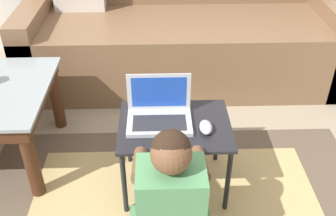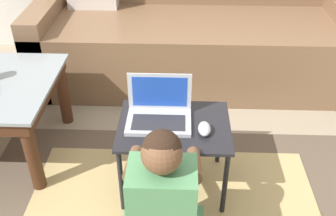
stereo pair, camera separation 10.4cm
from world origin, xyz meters
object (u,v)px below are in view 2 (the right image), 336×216
(person_seated, at_px, (162,212))
(laptop, at_px, (159,114))
(laptop_desk, at_px, (174,133))
(couch, at_px, (192,36))
(computer_mouse, at_px, (204,129))

(person_seated, bearing_deg, laptop, 94.72)
(laptop_desk, height_order, person_seated, person_seated)
(couch, relative_size, person_seated, 3.29)
(computer_mouse, relative_size, person_seated, 0.15)
(computer_mouse, bearing_deg, person_seated, -114.80)
(couch, distance_m, laptop_desk, 1.21)
(laptop_desk, distance_m, laptop, 0.12)
(couch, height_order, computer_mouse, couch)
(couch, bearing_deg, person_seated, -94.74)
(couch, distance_m, person_seated, 1.65)
(couch, xyz_separation_m, person_seated, (-0.14, -1.64, -0.03))
(couch, xyz_separation_m, laptop, (-0.17, -1.18, 0.13))
(couch, relative_size, laptop_desk, 4.22)
(couch, relative_size, laptop, 7.38)
(couch, height_order, person_seated, couch)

